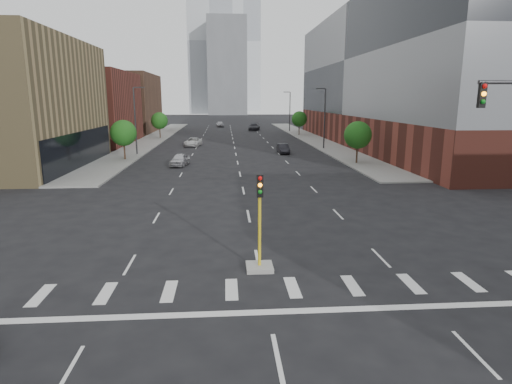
{
  "coord_description": "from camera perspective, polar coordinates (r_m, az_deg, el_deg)",
  "views": [
    {
      "loc": [
        -1.47,
        -9.12,
        7.57
      ],
      "look_at": [
        0.2,
        13.96,
        2.5
      ],
      "focal_mm": 30.0,
      "sensor_mm": 36.0,
      "label": 1
    }
  ],
  "objects": [
    {
      "name": "median_traffic_signal",
      "position": [
        19.31,
        0.48,
        -7.62
      ],
      "size": [
        1.2,
        1.2,
        4.4
      ],
      "color": "#999993",
      "rests_on": "ground"
    },
    {
      "name": "tower_left",
      "position": [
        230.85,
        -6.06,
        19.13
      ],
      "size": [
        22.0,
        22.0,
        70.0
      ],
      "primitive_type": "cube",
      "color": "#B2B7BC",
      "rests_on": "ground"
    },
    {
      "name": "tower_mid",
      "position": [
        209.62,
        -3.87,
        16.29
      ],
      "size": [
        18.0,
        18.0,
        44.0
      ],
      "primitive_type": "cube",
      "color": "slate",
      "rests_on": "ground"
    },
    {
      "name": "tree_left_near",
      "position": [
        55.71,
        -17.27,
        7.52
      ],
      "size": [
        3.2,
        3.2,
        4.85
      ],
      "color": "#382619",
      "rests_on": "ground"
    },
    {
      "name": "car_distant",
      "position": [
        117.85,
        -4.84,
        9.01
      ],
      "size": [
        2.34,
        4.67,
        1.53
      ],
      "primitive_type": "imported",
      "rotation": [
        0.0,
        0.0,
        0.12
      ],
      "color": "#ACACB0",
      "rests_on": "ground"
    },
    {
      "name": "sidewalk_right_far",
      "position": [
        85.07,
        7.11,
        7.22
      ],
      "size": [
        5.0,
        92.0,
        0.15
      ],
      "primitive_type": "cube",
      "color": "gray",
      "rests_on": "ground"
    },
    {
      "name": "tree_left_far",
      "position": [
        85.15,
        -12.76,
        9.26
      ],
      "size": [
        3.2,
        3.2,
        4.85
      ],
      "color": "#382619",
      "rests_on": "ground"
    },
    {
      "name": "car_deep_right",
      "position": [
        104.25,
        -0.24,
        8.67
      ],
      "size": [
        3.28,
        6.11,
        1.68
      ],
      "primitive_type": "imported",
      "rotation": [
        0.0,
        0.0,
        -0.17
      ],
      "color": "black",
      "rests_on": "ground"
    },
    {
      "name": "building_left_far_a",
      "position": [
        79.52,
        -23.63,
        10.22
      ],
      "size": [
        20.0,
        22.0,
        12.0
      ],
      "primitive_type": "cube",
      "color": "brown",
      "rests_on": "ground"
    },
    {
      "name": "streetlight_right_b",
      "position": [
        100.26,
        4.49,
        10.87
      ],
      "size": [
        1.6,
        0.22,
        9.07
      ],
      "color": "#2D2D30",
      "rests_on": "ground"
    },
    {
      "name": "streetlight_right_a",
      "position": [
        65.87,
        9.07,
        9.99
      ],
      "size": [
        1.6,
        0.22,
        9.07
      ],
      "color": "#2D2D30",
      "rests_on": "ground"
    },
    {
      "name": "building_right_main",
      "position": [
        75.82,
        20.64,
        14.2
      ],
      "size": [
        24.0,
        70.0,
        22.0
      ],
      "color": "brown",
      "rests_on": "ground"
    },
    {
      "name": "car_near_left",
      "position": [
        49.88,
        -10.14,
        4.26
      ],
      "size": [
        2.32,
        4.36,
        1.41
      ],
      "primitive_type": "imported",
      "rotation": [
        0.0,
        0.0,
        -0.16
      ],
      "color": "#B6B7BB",
      "rests_on": "ground"
    },
    {
      "name": "sidewalk_left_far",
      "position": [
        84.55,
        -13.42,
        6.95
      ],
      "size": [
        5.0,
        92.0,
        0.15
      ],
      "primitive_type": "cube",
      "color": "gray",
      "rests_on": "ground"
    },
    {
      "name": "car_mid_right",
      "position": [
        60.52,
        3.64,
        5.79
      ],
      "size": [
        1.46,
        4.05,
        1.33
      ],
      "primitive_type": "imported",
      "rotation": [
        0.0,
        0.0,
        0.01
      ],
      "color": "black",
      "rests_on": "ground"
    },
    {
      "name": "streetlight_left",
      "position": [
        60.37,
        -15.75,
        9.48
      ],
      "size": [
        1.6,
        0.22,
        9.07
      ],
      "color": "#2D2D30",
      "rests_on": "ground"
    },
    {
      "name": "tree_right_far",
      "position": [
        90.55,
        5.79,
        9.66
      ],
      "size": [
        3.2,
        3.2,
        4.85
      ],
      "color": "#382619",
      "rests_on": "ground"
    },
    {
      "name": "tree_right_near",
      "position": [
        51.67,
        13.42,
        7.4
      ],
      "size": [
        3.2,
        3.2,
        4.85
      ],
      "color": "#382619",
      "rests_on": "ground"
    },
    {
      "name": "building_left_far_b",
      "position": [
        104.42,
        -18.93,
        11.13
      ],
      "size": [
        20.0,
        24.0,
        13.0
      ],
      "primitive_type": "cube",
      "color": "brown",
      "rests_on": "ground"
    },
    {
      "name": "tower_right",
      "position": [
        271.31,
        -1.77,
        19.23
      ],
      "size": [
        20.0,
        20.0,
        80.0
      ],
      "primitive_type": "cube",
      "color": "#B2B7BC",
      "rests_on": "ground"
    },
    {
      "name": "car_far_left",
      "position": [
        70.4,
        -8.41,
        6.61
      ],
      "size": [
        2.92,
        5.11,
        1.34
      ],
      "primitive_type": "imported",
      "rotation": [
        0.0,
        0.0,
        -0.15
      ],
      "color": "silver",
      "rests_on": "ground"
    }
  ]
}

